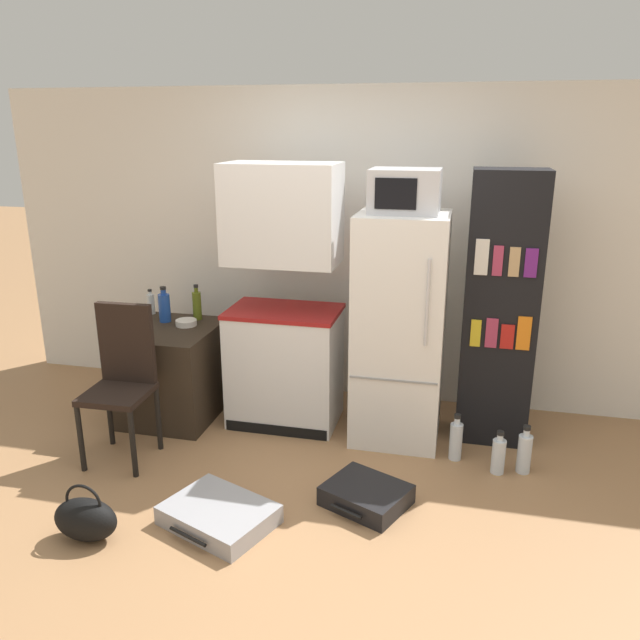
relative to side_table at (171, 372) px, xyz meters
name	(u,v)px	position (x,y,z in m)	size (l,w,h in m)	color
ground_plane	(300,535)	(1.34, -1.23, -0.35)	(24.00, 24.00, 0.00)	#A3754C
wall_back	(389,250)	(1.54, 0.77, 0.87)	(6.40, 0.10, 2.44)	white
side_table	(171,372)	(0.00, 0.00, 0.00)	(0.69, 0.74, 0.70)	#2D2319
kitchen_hutch	(284,308)	(0.87, 0.11, 0.54)	(0.81, 0.54, 1.91)	white
refrigerator	(400,329)	(1.71, 0.07, 0.45)	(0.61, 0.63, 1.60)	white
microwave	(405,191)	(1.71, 0.07, 1.39)	(0.45, 0.37, 0.28)	#B7B7BC
bookshelf	(500,311)	(2.38, 0.20, 0.59)	(0.48, 0.35, 1.89)	black
bottle_blue_soda	(164,307)	(-0.09, 0.15, 0.47)	(0.09, 0.09, 0.28)	#1E47A3
bottle_clear_short	(151,303)	(-0.30, 0.31, 0.44)	(0.06, 0.06, 0.20)	silver
bottle_olive_oil	(197,305)	(0.13, 0.26, 0.47)	(0.07, 0.07, 0.28)	#566619
bowl	(186,323)	(0.11, 0.09, 0.37)	(0.16, 0.16, 0.04)	silver
chair	(123,370)	(-0.03, -0.61, 0.25)	(0.41, 0.42, 1.04)	black
suitcase_large_flat	(219,515)	(0.87, -1.23, -0.30)	(0.70, 0.62, 0.11)	#99999E
suitcase_small_flat	(366,495)	(1.65, -0.85, -0.29)	(0.57, 0.53, 0.12)	black
handbag	(86,519)	(0.22, -1.52, -0.23)	(0.36, 0.20, 0.33)	black
water_bottle_front	(456,440)	(2.15, -0.19, -0.21)	(0.08, 0.08, 0.33)	silver
water_bottle_middle	(524,453)	(2.58, -0.26, -0.21)	(0.09, 0.09, 0.33)	silver
water_bottle_back	(498,455)	(2.42, -0.31, -0.23)	(0.09, 0.09, 0.30)	silver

